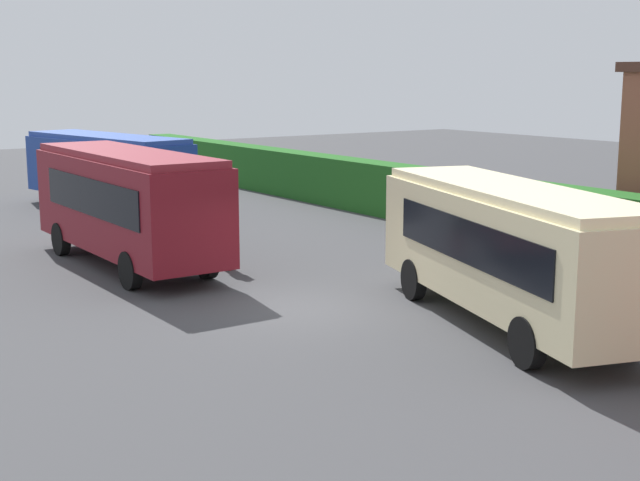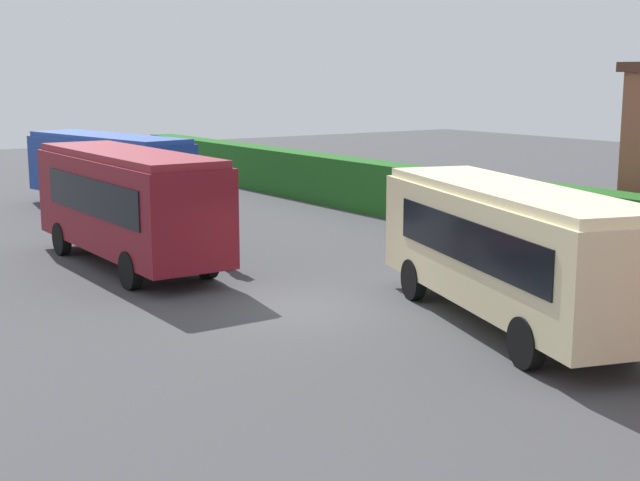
{
  "view_description": "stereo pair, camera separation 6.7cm",
  "coord_description": "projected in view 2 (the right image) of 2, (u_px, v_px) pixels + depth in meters",
  "views": [
    {
      "loc": [
        16.92,
        -11.13,
        5.43
      ],
      "look_at": [
        -1.12,
        1.27,
        1.33
      ],
      "focal_mm": 49.94,
      "sensor_mm": 36.0,
      "label": 1
    },
    {
      "loc": [
        16.95,
        -11.08,
        5.43
      ],
      "look_at": [
        -1.12,
        1.27,
        1.33
      ],
      "focal_mm": 49.94,
      "sensor_mm": 36.0,
      "label": 2
    }
  ],
  "objects": [
    {
      "name": "ground_plane",
      "position": [
        302.0,
        309.0,
        20.9
      ],
      "size": [
        100.03,
        100.03,
        0.0
      ],
      "primitive_type": "plane",
      "color": "#424244"
    },
    {
      "name": "person_left",
      "position": [
        228.0,
        237.0,
        24.91
      ],
      "size": [
        0.48,
        0.39,
        1.77
      ],
      "rotation": [
        0.0,
        0.0,
        5.09
      ],
      "color": "maroon",
      "rests_on": "ground_plane"
    },
    {
      "name": "bus_blue",
      "position": [
        108.0,
        166.0,
        35.94
      ],
      "size": [
        9.3,
        3.95,
        3.03
      ],
      "rotation": [
        0.0,
        0.0,
        3.32
      ],
      "color": "navy",
      "rests_on": "ground_plane"
    },
    {
      "name": "bus_maroon",
      "position": [
        128.0,
        201.0,
        25.22
      ],
      "size": [
        8.77,
        2.46,
        3.31
      ],
      "rotation": [
        0.0,
        0.0,
        3.14
      ],
      "color": "maroon",
      "rests_on": "ground_plane"
    },
    {
      "name": "bus_cream",
      "position": [
        509.0,
        246.0,
        19.19
      ],
      "size": [
        9.05,
        4.86,
        3.08
      ],
      "rotation": [
        0.0,
        0.0,
        2.83
      ],
      "color": "beige",
      "rests_on": "ground_plane"
    },
    {
      "name": "hedge_row",
      "position": [
        596.0,
        225.0,
        26.54
      ],
      "size": [
        62.02,
        1.29,
        2.01
      ],
      "primitive_type": "cube",
      "color": "#236120",
      "rests_on": "ground_plane"
    }
  ]
}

